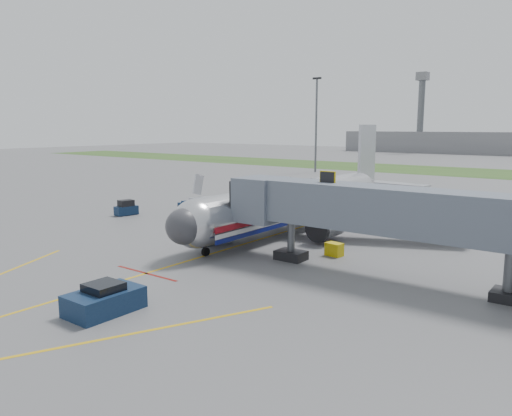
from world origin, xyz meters
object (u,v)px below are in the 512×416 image
Objects in this scene: baggage_tug at (126,208)px; belt_loader at (214,237)px; airliner at (297,202)px; ramp_worker at (248,217)px; pushback_tug at (104,300)px.

belt_loader is (17.00, -4.05, -0.29)m from baggage_tug.
airliner is 5.44m from ramp_worker.
ramp_worker is at bearing -162.47° from airliner.
baggage_tug reaches higher than pushback_tug.
pushback_tug is at bearing -89.78° from ramp_worker.
airliner reaches higher than baggage_tug.
belt_loader reaches higher than baggage_tug.
baggage_tug is 17.48m from belt_loader.
ramp_worker is (-2.38, 7.92, 0.32)m from belt_loader.
baggage_tug is (-19.51, -5.42, -1.88)m from airliner.
baggage_tug is at bearing 166.62° from belt_loader.
belt_loader is 2.49× the size of ramp_worker.
airliner is 10.03m from belt_loader.
airliner is at bearing 15.52° from baggage_tug.
airliner is 8.98× the size of pushback_tug.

